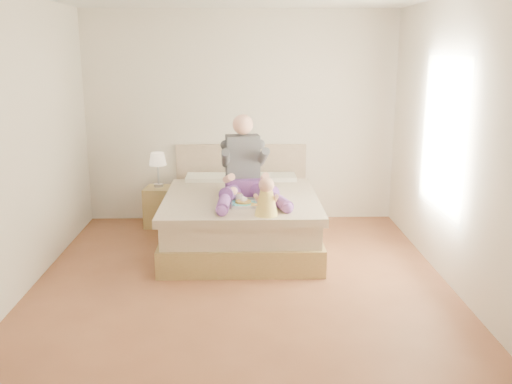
{
  "coord_description": "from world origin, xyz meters",
  "views": [
    {
      "loc": [
        0.02,
        -5.27,
        2.19
      ],
      "look_at": [
        0.16,
        0.64,
        0.72
      ],
      "focal_mm": 40.0,
      "sensor_mm": 36.0,
      "label": 1
    }
  ],
  "objects_px": {
    "tray": "(252,202)",
    "adult": "(245,173)",
    "nightstand": "(162,207)",
    "baby": "(266,200)",
    "bed": "(241,216)"
  },
  "relations": [
    {
      "from": "tray",
      "to": "adult",
      "type": "bearing_deg",
      "value": 100.5
    },
    {
      "from": "tray",
      "to": "baby",
      "type": "height_order",
      "value": "baby"
    },
    {
      "from": "bed",
      "to": "nightstand",
      "type": "xyz_separation_m",
      "value": [
        -1.01,
        0.67,
        -0.06
      ]
    },
    {
      "from": "nightstand",
      "to": "tray",
      "type": "distance_m",
      "value": 1.71
    },
    {
      "from": "bed",
      "to": "tray",
      "type": "relative_size",
      "value": 5.01
    },
    {
      "from": "tray",
      "to": "nightstand",
      "type": "bearing_deg",
      "value": 131.6
    },
    {
      "from": "adult",
      "to": "tray",
      "type": "relative_size",
      "value": 2.66
    },
    {
      "from": "baby",
      "to": "adult",
      "type": "bearing_deg",
      "value": 112.62
    },
    {
      "from": "adult",
      "to": "baby",
      "type": "bearing_deg",
      "value": -81.64
    },
    {
      "from": "bed",
      "to": "adult",
      "type": "xyz_separation_m",
      "value": [
        0.05,
        -0.22,
        0.56
      ]
    },
    {
      "from": "nightstand",
      "to": "baby",
      "type": "bearing_deg",
      "value": -45.52
    },
    {
      "from": "adult",
      "to": "nightstand",
      "type": "bearing_deg",
      "value": 132.23
    },
    {
      "from": "bed",
      "to": "adult",
      "type": "height_order",
      "value": "adult"
    },
    {
      "from": "adult",
      "to": "tray",
      "type": "height_order",
      "value": "adult"
    },
    {
      "from": "bed",
      "to": "nightstand",
      "type": "bearing_deg",
      "value": 146.25
    }
  ]
}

